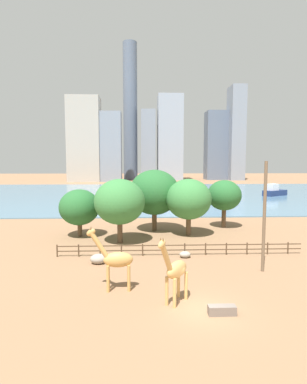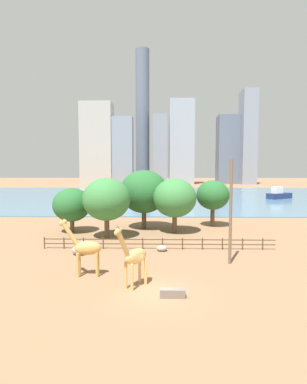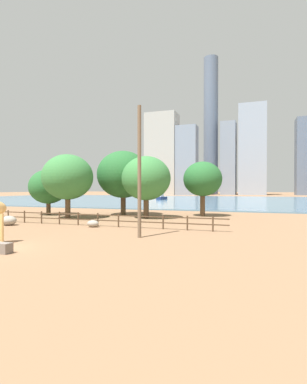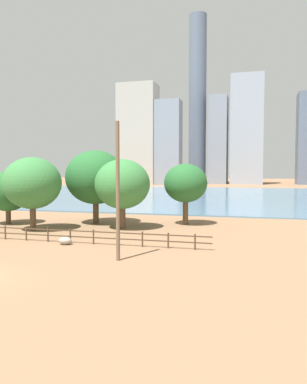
% 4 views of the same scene
% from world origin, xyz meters
% --- Properties ---
extents(ground_plane, '(400.00, 400.00, 0.00)m').
position_xyz_m(ground_plane, '(0.00, 80.00, 0.00)').
color(ground_plane, '#8C6647').
extents(harbor_water, '(180.00, 86.00, 0.20)m').
position_xyz_m(harbor_water, '(0.00, 77.00, 0.10)').
color(harbor_water, slate).
rests_on(harbor_water, ground).
extents(giraffe_tall, '(2.59, 3.08, 5.04)m').
position_xyz_m(giraffe_tall, '(-1.81, 1.08, 2.39)').
color(giraffe_tall, tan).
rests_on(giraffe_tall, ground).
extents(giraffe_companion, '(3.62, 1.05, 5.02)m').
position_xyz_m(giraffe_companion, '(-6.14, 3.45, 2.41)').
color(giraffe_companion, tan).
rests_on(giraffe_companion, ground).
extents(utility_pole, '(0.28, 0.28, 9.96)m').
position_xyz_m(utility_pole, '(6.83, 7.02, 4.98)').
color(utility_pole, brown).
rests_on(utility_pole, ground).
extents(boulder_near_fence, '(1.61, 1.27, 0.96)m').
position_xyz_m(boulder_near_fence, '(-8.36, 9.68, 0.48)').
color(boulder_near_fence, gray).
rests_on(boulder_near_fence, ground).
extents(boulder_by_pole, '(1.16, 0.89, 0.67)m').
position_xyz_m(boulder_by_pole, '(0.36, 11.21, 0.33)').
color(boulder_by_pole, gray).
rests_on(boulder_by_pole, ground).
extents(feeding_trough, '(1.80, 0.60, 0.60)m').
position_xyz_m(feeding_trough, '(1.05, -0.62, 0.30)').
color(feeding_trough, '#72665B').
rests_on(feeding_trough, ground).
extents(enclosure_fence, '(26.12, 0.14, 1.30)m').
position_xyz_m(enclosure_fence, '(-0.29, 12.00, 0.76)').
color(enclosure_fence, '#4C3826').
rests_on(enclosure_fence, ground).
extents(tree_left_large, '(5.33, 5.33, 6.34)m').
position_xyz_m(tree_left_large, '(-12.43, 20.88, 3.93)').
color(tree_left_large, brown).
rests_on(tree_left_large, ground).
extents(tree_center_broad, '(6.20, 6.20, 7.90)m').
position_xyz_m(tree_center_broad, '(-6.82, 17.42, 5.09)').
color(tree_center_broad, brown).
rests_on(tree_center_broad, ground).
extents(tree_right_tall, '(6.09, 6.09, 7.71)m').
position_xyz_m(tree_right_tall, '(2.21, 20.85, 4.94)').
color(tree_right_tall, brown).
rests_on(tree_right_tall, ground).
extents(tree_left_small, '(7.22, 7.22, 8.88)m').
position_xyz_m(tree_left_small, '(-2.30, 23.85, 5.61)').
color(tree_left_small, brown).
rests_on(tree_left_small, ground).
extents(tree_right_small, '(5.12, 5.12, 7.26)m').
position_xyz_m(tree_right_small, '(8.40, 25.71, 4.92)').
color(tree_right_small, brown).
rests_on(tree_right_small, ground).
extents(boat_ferry, '(2.38, 4.62, 3.96)m').
position_xyz_m(boat_ferry, '(-12.40, 73.63, 0.87)').
color(boat_ferry, navy).
rests_on(boat_ferry, harbor_water).
extents(boat_sailboat, '(8.50, 6.70, 3.59)m').
position_xyz_m(boat_sailboat, '(35.56, 68.59, 1.42)').
color(boat_sailboat, navy).
rests_on(boat_sailboat, harbor_water).
extents(skyline_tower_needle, '(14.68, 14.65, 50.02)m').
position_xyz_m(skyline_tower_needle, '(12.90, 162.73, 25.01)').
color(skyline_tower_needle, '#939EAD').
rests_on(skyline_tower_needle, ground).
extents(skyline_block_central, '(13.86, 11.85, 41.18)m').
position_xyz_m(skyline_block_central, '(41.94, 164.15, 20.59)').
color(skyline_block_central, slate).
rests_on(skyline_block_central, ground).
extents(skyline_tower_glass, '(8.36, 12.46, 54.75)m').
position_xyz_m(skyline_tower_glass, '(51.68, 158.37, 27.37)').
color(skyline_tower_glass, gray).
rests_on(skyline_tower_glass, ground).
extents(skyline_block_left, '(17.28, 11.87, 45.36)m').
position_xyz_m(skyline_block_left, '(-35.09, 146.22, 22.68)').
color(skyline_block_left, '#ADA89E').
rests_on(skyline_block_left, ground).
extents(skyline_block_right, '(12.26, 8.46, 37.29)m').
position_xyz_m(skyline_block_right, '(-21.19, 145.10, 18.65)').
color(skyline_block_right, gray).
rests_on(skyline_block_right, ground).
extents(skyline_tower_short, '(8.51, 8.51, 81.78)m').
position_xyz_m(skyline_tower_short, '(-10.94, 167.05, 40.89)').
color(skyline_tower_short, slate).
rests_on(skyline_tower_short, ground).
extents(skyline_block_wide, '(8.38, 12.25, 41.35)m').
position_xyz_m(skyline_block_wide, '(-0.19, 163.03, 20.67)').
color(skyline_block_wide, gray).
rests_on(skyline_block_wide, ground).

